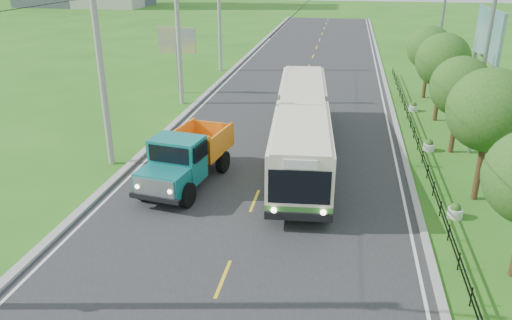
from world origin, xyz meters
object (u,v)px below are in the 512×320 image
(tree_third, at_px, (490,114))
(streetlight_far, at_px, (439,30))
(tree_fifth, at_px, (443,63))
(billboard_left, at_px, (177,45))
(planter_far, at_px, (413,107))
(billboard_right, at_px, (488,41))
(planter_mid, at_px, (429,146))
(pole_mid, at_px, (179,34))
(tree_back, at_px, (430,50))
(planter_near, at_px, (455,211))
(pole_near, at_px, (102,69))
(streetlight_mid, at_px, (481,66))
(dump_truck, at_px, (186,155))
(pole_far, at_px, (220,16))
(bus, at_px, (302,123))
(tree_fourth, at_px, (461,89))

(tree_third, relative_size, streetlight_far, 0.66)
(tree_fifth, bearing_deg, billboard_left, 168.72)
(planter_far, height_order, billboard_right, billboard_right)
(tree_third, height_order, planter_mid, tree_third)
(pole_mid, bearing_deg, tree_third, -35.36)
(streetlight_far, distance_m, planter_mid, 14.88)
(tree_back, height_order, planter_near, tree_back)
(tree_back, height_order, billboard_left, tree_back)
(planter_near, relative_size, billboard_right, 0.09)
(pole_near, relative_size, pole_mid, 1.00)
(pole_mid, height_order, tree_third, pole_mid)
(pole_near, relative_size, billboard_right, 1.37)
(tree_fifth, distance_m, streetlight_mid, 6.28)
(billboard_left, distance_m, dump_truck, 17.92)
(pole_far, height_order, dump_truck, pole_far)
(pole_near, distance_m, pole_mid, 12.00)
(billboard_right, bearing_deg, tree_fifth, 176.70)
(streetlight_far, distance_m, planter_far, 7.84)
(streetlight_far, bearing_deg, bus, -119.47)
(tree_fourth, xyz_separation_m, streetlight_mid, (0.79, -0.14, 1.32))
(pole_near, height_order, tree_fifth, pole_near)
(planter_near, relative_size, bus, 0.04)
(tree_fourth, relative_size, bus, 0.32)
(billboard_right, bearing_deg, dump_truck, -141.19)
(pole_far, bearing_deg, tree_back, -20.74)
(planter_mid, bearing_deg, planter_far, 90.00)
(planter_far, bearing_deg, dump_truck, -129.47)
(tree_back, xyz_separation_m, streetlight_far, (0.79, 1.86, 1.25))
(planter_mid, xyz_separation_m, bus, (-7.09, -2.16, 1.65))
(tree_third, bearing_deg, pole_mid, 144.64)
(streetlight_far, relative_size, planter_near, 13.54)
(pole_mid, distance_m, dump_truck, 14.96)
(tree_third, bearing_deg, planter_far, 95.18)
(planter_near, bearing_deg, bus, 140.49)
(planter_far, bearing_deg, tree_fourth, -80.92)
(planter_near, xyz_separation_m, planter_mid, (0.00, 8.00, 0.00))
(tree_fifth, xyz_separation_m, bus, (-8.34, -8.30, -1.91))
(billboard_left, bearing_deg, tree_fourth, -26.99)
(tree_third, height_order, bus, tree_third)
(tree_fifth, xyz_separation_m, planter_mid, (-1.26, -6.14, -3.57))
(planter_near, bearing_deg, tree_back, 86.43)
(pole_near, xyz_separation_m, pole_far, (0.00, 24.00, 0.00))
(pole_mid, distance_m, tree_fourth, 19.43)
(billboard_left, relative_size, bus, 0.31)
(planter_mid, relative_size, billboard_right, 0.09)
(tree_fourth, bearing_deg, streetlight_mid, -10.15)
(tree_back, height_order, planter_far, tree_back)
(planter_mid, height_order, bus, bus)
(planter_far, bearing_deg, pole_mid, -176.61)
(tree_back, bearing_deg, planter_far, -106.88)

